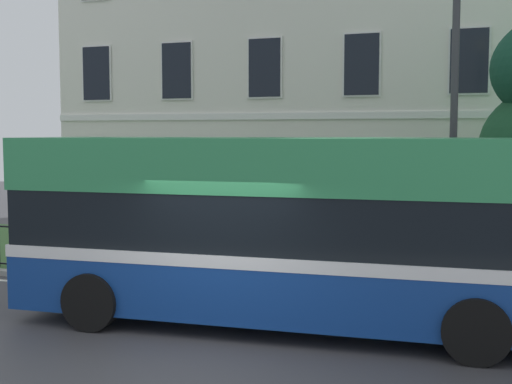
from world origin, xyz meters
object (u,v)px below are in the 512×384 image
object	(u,v)px
street_lamp_post	(454,103)
litter_bin	(243,254)
georgian_townhouse	(311,53)
single_decker_bus	(287,228)

from	to	relation	value
street_lamp_post	litter_bin	world-z (taller)	street_lamp_post
georgian_townhouse	litter_bin	distance (m)	12.88
litter_bin	single_decker_bus	bearing A→B (deg)	-54.93
georgian_townhouse	street_lamp_post	xyz separation A→B (m)	(5.95, -11.52, -2.37)
litter_bin	georgian_townhouse	bearing A→B (deg)	98.60
single_decker_bus	litter_bin	size ratio (longest dim) A/B	8.30
street_lamp_post	litter_bin	xyz separation A→B (m)	(-4.20, -0.02, -3.10)
single_decker_bus	litter_bin	distance (m)	3.20
single_decker_bus	litter_bin	world-z (taller)	single_decker_bus
georgian_townhouse	street_lamp_post	world-z (taller)	georgian_townhouse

